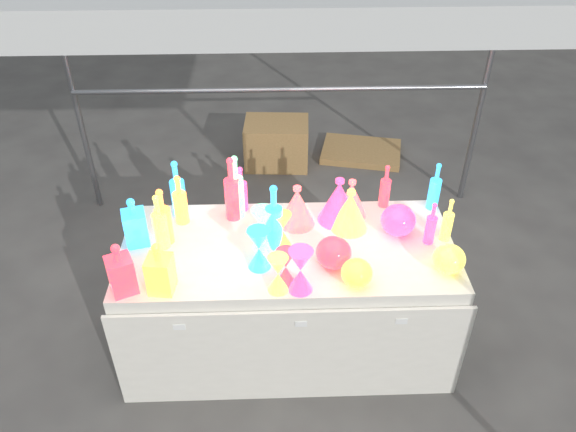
{
  "coord_description": "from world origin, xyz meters",
  "views": [
    {
      "loc": [
        -0.08,
        -2.33,
        2.68
      ],
      "look_at": [
        0.0,
        0.0,
        0.95
      ],
      "focal_mm": 35.0,
      "sensor_mm": 36.0,
      "label": 1
    }
  ],
  "objects_px": {
    "cardboard_box_closed": "(277,143)",
    "hourglass_0": "(286,267)",
    "bottle_0": "(180,199)",
    "display_table": "(288,297)",
    "globe_0": "(357,274)",
    "lampshade_0": "(297,205)",
    "decanter_0": "(159,267)"
  },
  "relations": [
    {
      "from": "cardboard_box_closed",
      "to": "hourglass_0",
      "type": "distance_m",
      "value": 2.48
    },
    {
      "from": "bottle_0",
      "to": "display_table",
      "type": "bearing_deg",
      "value": -22.8
    },
    {
      "from": "globe_0",
      "to": "lampshade_0",
      "type": "distance_m",
      "value": 0.58
    },
    {
      "from": "hourglass_0",
      "to": "lampshade_0",
      "type": "relative_size",
      "value": 0.82
    },
    {
      "from": "globe_0",
      "to": "hourglass_0",
      "type": "bearing_deg",
      "value": 176.72
    },
    {
      "from": "cardboard_box_closed",
      "to": "bottle_0",
      "type": "bearing_deg",
      "value": -103.28
    },
    {
      "from": "decanter_0",
      "to": "globe_0",
      "type": "bearing_deg",
      "value": 7.49
    },
    {
      "from": "bottle_0",
      "to": "lampshade_0",
      "type": "height_order",
      "value": "bottle_0"
    },
    {
      "from": "cardboard_box_closed",
      "to": "bottle_0",
      "type": "height_order",
      "value": "bottle_0"
    },
    {
      "from": "decanter_0",
      "to": "lampshade_0",
      "type": "distance_m",
      "value": 0.85
    },
    {
      "from": "display_table",
      "to": "bottle_0",
      "type": "distance_m",
      "value": 0.83
    },
    {
      "from": "display_table",
      "to": "lampshade_0",
      "type": "relative_size",
      "value": 7.5
    },
    {
      "from": "decanter_0",
      "to": "lampshade_0",
      "type": "xyz_separation_m",
      "value": [
        0.68,
        0.51,
        -0.02
      ]
    },
    {
      "from": "hourglass_0",
      "to": "lampshade_0",
      "type": "xyz_separation_m",
      "value": [
        0.08,
        0.49,
        0.02
      ]
    },
    {
      "from": "lampshade_0",
      "to": "display_table",
      "type": "bearing_deg",
      "value": -121.57
    },
    {
      "from": "hourglass_0",
      "to": "lampshade_0",
      "type": "bearing_deg",
      "value": 80.94
    },
    {
      "from": "bottle_0",
      "to": "hourglass_0",
      "type": "height_order",
      "value": "bottle_0"
    },
    {
      "from": "decanter_0",
      "to": "cardboard_box_closed",
      "type": "bearing_deg",
      "value": 83.26
    },
    {
      "from": "globe_0",
      "to": "decanter_0",
      "type": "bearing_deg",
      "value": -179.58
    },
    {
      "from": "lampshade_0",
      "to": "bottle_0",
      "type": "bearing_deg",
      "value": 160.2
    },
    {
      "from": "cardboard_box_closed",
      "to": "bottle_0",
      "type": "xyz_separation_m",
      "value": [
        -0.56,
        -1.87,
        0.7
      ]
    },
    {
      "from": "cardboard_box_closed",
      "to": "hourglass_0",
      "type": "height_order",
      "value": "hourglass_0"
    },
    {
      "from": "display_table",
      "to": "cardboard_box_closed",
      "type": "xyz_separation_m",
      "value": [
        -0.03,
        2.12,
        -0.17
      ]
    },
    {
      "from": "display_table",
      "to": "bottle_0",
      "type": "xyz_separation_m",
      "value": [
        -0.59,
        0.25,
        0.53
      ]
    },
    {
      "from": "lampshade_0",
      "to": "globe_0",
      "type": "bearing_deg",
      "value": -78.39
    },
    {
      "from": "globe_0",
      "to": "lampshade_0",
      "type": "bearing_deg",
      "value": 118.06
    },
    {
      "from": "cardboard_box_closed",
      "to": "lampshade_0",
      "type": "bearing_deg",
      "value": -83.9
    },
    {
      "from": "display_table",
      "to": "decanter_0",
      "type": "xyz_separation_m",
      "value": [
        -0.62,
        -0.3,
        0.52
      ]
    },
    {
      "from": "cardboard_box_closed",
      "to": "lampshade_0",
      "type": "xyz_separation_m",
      "value": [
        0.09,
        -1.91,
        0.67
      ]
    },
    {
      "from": "bottle_0",
      "to": "lampshade_0",
      "type": "distance_m",
      "value": 0.65
    },
    {
      "from": "display_table",
      "to": "cardboard_box_closed",
      "type": "relative_size",
      "value": 3.27
    },
    {
      "from": "hourglass_0",
      "to": "globe_0",
      "type": "height_order",
      "value": "hourglass_0"
    }
  ]
}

